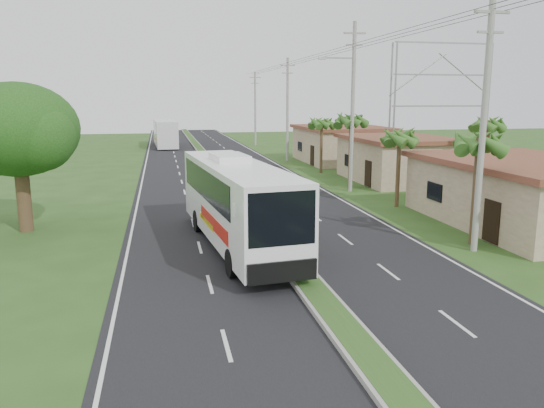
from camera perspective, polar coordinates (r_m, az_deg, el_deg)
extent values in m
plane|color=#2A491A|center=(20.35, 3.25, -7.97)|extent=(180.00, 180.00, 0.00)
cube|color=black|center=(39.44, -4.30, 1.46)|extent=(14.00, 160.00, 0.02)
cube|color=gray|center=(39.42, -4.30, 1.58)|extent=(1.20, 160.00, 0.17)
cube|color=#2A491A|center=(39.41, -4.30, 1.71)|extent=(0.95, 160.00, 0.02)
cube|color=silver|center=(39.15, -14.07, 1.06)|extent=(0.12, 160.00, 0.01)
cube|color=silver|center=(40.84, 5.06, 1.77)|extent=(0.12, 160.00, 0.01)
cube|color=#9F826B|center=(31.48, 25.63, 0.82)|extent=(8.00, 12.00, 3.20)
cube|color=brown|center=(31.24, 25.90, 4.00)|extent=(8.60, 12.60, 0.32)
cube|color=#9F826B|center=(45.07, 13.30, 4.55)|extent=(7.00, 10.00, 3.35)
cube|color=brown|center=(44.90, 13.41, 6.87)|extent=(7.60, 10.60, 0.32)
cube|color=#9F826B|center=(57.98, 7.45, 6.25)|extent=(8.00, 11.00, 3.50)
cube|color=brown|center=(57.85, 7.50, 8.14)|extent=(8.60, 11.60, 0.32)
cylinder|color=#473321|center=(26.05, 21.00, 1.24)|extent=(0.26, 0.26, 5.00)
cylinder|color=#473321|center=(34.07, 13.41, 3.53)|extent=(0.26, 0.26, 4.60)
cylinder|color=#473321|center=(40.21, 8.42, 5.42)|extent=(0.26, 0.26, 5.40)
cylinder|color=#473321|center=(48.89, 5.32, 6.15)|extent=(0.26, 0.26, 4.80)
cylinder|color=#473321|center=(40.62, 22.05, 4.64)|extent=(0.26, 0.26, 5.20)
cylinder|color=#473321|center=(29.75, -25.18, 1.10)|extent=(0.70, 0.70, 4.00)
ellipsoid|color=#173E10|center=(29.41, -25.70, 7.24)|extent=(6.00, 6.00, 4.68)
sphere|color=#173E10|center=(28.19, -23.74, 6.66)|extent=(3.40, 3.40, 3.40)
cylinder|color=gray|center=(24.63, 21.76, 7.69)|extent=(0.28, 0.28, 11.00)
cube|color=gray|center=(24.86, 22.59, 18.54)|extent=(1.60, 0.12, 0.12)
cube|color=gray|center=(24.76, 22.44, 16.71)|extent=(1.20, 0.10, 0.10)
cylinder|color=gray|center=(38.98, 8.65, 10.10)|extent=(0.28, 0.28, 12.00)
cube|color=gray|center=(39.23, 8.89, 17.71)|extent=(1.60, 0.12, 0.12)
cube|color=gray|center=(39.15, 8.85, 16.55)|extent=(1.20, 0.10, 0.10)
cube|color=gray|center=(38.67, 7.08, 15.32)|extent=(2.40, 0.10, 0.10)
cylinder|color=gray|center=(58.15, 1.68, 10.06)|extent=(0.28, 0.28, 11.00)
cube|color=gray|center=(58.25, 1.71, 14.69)|extent=(1.60, 0.12, 0.12)
cube|color=gray|center=(58.20, 1.70, 13.90)|extent=(1.20, 0.10, 0.10)
cylinder|color=gray|center=(77.74, -1.81, 10.17)|extent=(0.28, 0.28, 10.50)
cube|color=gray|center=(77.79, -1.83, 13.45)|extent=(1.60, 0.12, 0.12)
cube|color=gray|center=(77.76, -1.83, 12.86)|extent=(1.20, 0.10, 0.10)
cylinder|color=gray|center=(52.86, 13.04, 10.21)|extent=(0.18, 0.18, 12.00)
cylinder|color=gray|center=(57.75, 22.22, 9.73)|extent=(0.18, 0.18, 12.00)
cylinder|color=gray|center=(53.77, 12.59, 10.24)|extent=(0.18, 0.18, 12.00)
cylinder|color=gray|center=(58.59, 21.67, 9.78)|extent=(0.18, 0.18, 12.00)
cube|color=gray|center=(55.57, 17.58, 10.01)|extent=(10.00, 0.14, 0.14)
cube|color=gray|center=(55.62, 17.77, 13.10)|extent=(10.00, 0.14, 0.14)
cube|color=gray|center=(55.82, 17.96, 16.17)|extent=(10.00, 0.14, 0.14)
cube|color=white|center=(24.02, -3.84, 0.35)|extent=(3.98, 13.03, 3.36)
cube|color=black|center=(24.50, -4.22, 2.32)|extent=(3.77, 10.48, 1.35)
cube|color=black|center=(17.94, 1.05, -1.60)|extent=(2.41, 0.39, 1.88)
cube|color=red|center=(22.94, -3.04, -1.87)|extent=(3.28, 5.81, 0.59)
cube|color=yellow|center=(24.51, -3.99, -1.67)|extent=(3.04, 3.47, 0.27)
cube|color=white|center=(24.98, -4.61, 5.01)|extent=(1.75, 2.70, 0.30)
cylinder|color=black|center=(20.30, -4.32, -6.37)|extent=(0.45, 1.14, 1.11)
cylinder|color=black|center=(20.97, 2.14, -5.78)|extent=(0.45, 1.14, 1.11)
cylinder|color=black|center=(27.39, -7.98, -1.81)|extent=(0.45, 1.14, 1.11)
cylinder|color=black|center=(27.88, -3.09, -1.49)|extent=(0.45, 1.14, 1.11)
cube|color=silver|center=(77.44, -11.42, 7.50)|extent=(3.35, 12.90, 3.56)
cube|color=black|center=(77.94, -11.48, 8.31)|extent=(3.25, 9.57, 1.21)
cube|color=#DB5115|center=(76.38, -11.36, 6.95)|extent=(3.10, 6.24, 0.39)
cylinder|color=black|center=(72.23, -12.12, 6.10)|extent=(0.38, 1.08, 1.07)
cylinder|color=black|center=(72.36, -10.17, 6.18)|extent=(0.38, 1.08, 1.07)
cylinder|color=black|center=(82.20, -12.42, 6.68)|extent=(0.38, 1.08, 1.07)
cylinder|color=black|center=(82.32, -10.71, 6.75)|extent=(0.38, 1.08, 1.07)
imported|color=black|center=(27.89, -5.25, -1.66)|extent=(1.64, 0.58, 0.97)
imported|color=maroon|center=(27.68, -5.29, 0.38)|extent=(0.72, 0.50, 1.89)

